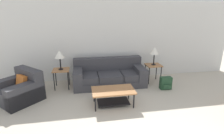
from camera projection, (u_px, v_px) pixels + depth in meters
name	position (u px, v px, depth m)	size (l,w,h in m)	color
wall_back	(109.00, 41.00, 5.90)	(8.97, 0.06, 2.60)	silver
couch	(109.00, 76.00, 5.61)	(2.24, 0.98, 0.82)	#38383D
armchair	(20.00, 90.00, 4.59)	(1.36, 1.36, 0.80)	#38383D
coffee_table	(113.00, 94.00, 4.35)	(1.05, 0.61, 0.41)	#A87042
side_table_left	(61.00, 72.00, 5.27)	(0.49, 0.45, 0.60)	#A87042
side_table_right	(153.00, 67.00, 5.75)	(0.49, 0.45, 0.60)	#A87042
table_lamp_left	(60.00, 55.00, 5.11)	(0.30, 0.30, 0.58)	black
table_lamp_right	(154.00, 51.00, 5.59)	(0.30, 0.30, 0.58)	black
backpack	(166.00, 83.00, 5.29)	(0.34, 0.25, 0.38)	#23472D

